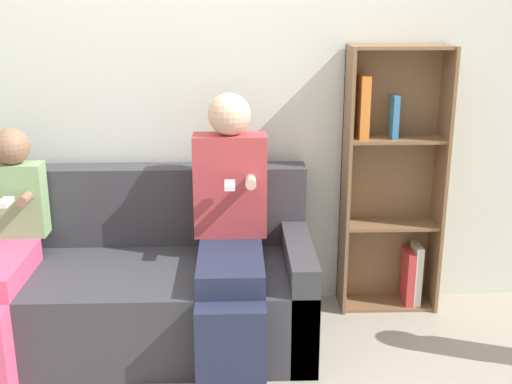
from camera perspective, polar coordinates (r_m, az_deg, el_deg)
The scene contains 5 objects.
back_wall at distance 3.50m, azimuth -6.35°, elevation 10.02°, with size 10.00×0.06×2.55m.
couch at distance 3.39m, azimuth -12.89°, elevation -8.10°, with size 2.04×0.84×0.83m.
adult_seated at distance 3.10m, azimuth -2.30°, elevation -2.97°, with size 0.37×0.79×1.24m.
child_seated at distance 3.28m, azimuth -21.57°, elevation -4.74°, with size 0.28×0.79×1.07m.
bookshelf at distance 3.59m, azimuth 12.03°, elevation 0.39°, with size 0.53×0.23×1.46m.
Camera 1 is at (0.27, -2.50, 1.68)m, focal length 45.00 mm.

